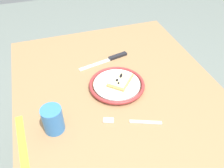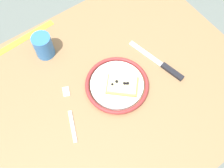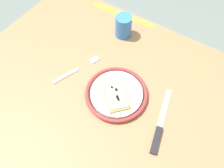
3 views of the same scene
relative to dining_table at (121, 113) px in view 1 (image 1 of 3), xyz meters
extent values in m
cube|color=#936D47|center=(0.00, 0.00, 0.08)|extent=(1.05, 0.80, 0.03)
cylinder|color=#4C4742|center=(0.47, -0.34, -0.31)|extent=(0.05, 0.05, 0.74)
cylinder|color=#4C4742|center=(0.47, 0.34, -0.31)|extent=(0.05, 0.05, 0.74)
cylinder|color=white|center=(0.06, 0.00, 0.10)|extent=(0.19, 0.19, 0.02)
torus|color=maroon|center=(0.06, 0.00, 0.11)|extent=(0.22, 0.22, 0.01)
cube|color=tan|center=(0.07, -0.02, 0.12)|extent=(0.13, 0.13, 0.01)
cube|color=beige|center=(0.07, -0.02, 0.12)|extent=(0.11, 0.11, 0.01)
sphere|color=black|center=(0.07, -0.02, 0.13)|extent=(0.01, 0.01, 0.01)
sphere|color=black|center=(0.08, -0.03, 0.13)|extent=(0.01, 0.01, 0.01)
sphere|color=black|center=(0.04, 0.00, 0.13)|extent=(0.01, 0.01, 0.01)
sphere|color=black|center=(0.06, 0.00, 0.13)|extent=(0.01, 0.01, 0.01)
sphere|color=black|center=(0.08, -0.03, 0.13)|extent=(0.01, 0.01, 0.01)
cube|color=silver|center=(0.22, 0.05, 0.10)|extent=(0.05, 0.15, 0.00)
cube|color=black|center=(0.25, -0.07, 0.10)|extent=(0.04, 0.09, 0.01)
cube|color=silver|center=(-0.14, -0.04, 0.10)|extent=(0.05, 0.11, 0.00)
cube|color=silver|center=(-0.10, 0.08, 0.10)|extent=(0.03, 0.04, 0.00)
cylinder|color=#3372BF|center=(-0.08, 0.26, 0.14)|extent=(0.07, 0.07, 0.09)
cube|color=yellow|center=(-0.14, 0.37, 0.10)|extent=(0.31, 0.04, 0.00)
camera|label=1|loc=(-0.61, 0.24, 0.74)|focal=38.67mm
camera|label=2|loc=(-0.20, -0.33, 0.93)|focal=42.95mm
camera|label=3|loc=(0.23, -0.30, 0.74)|focal=32.99mm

